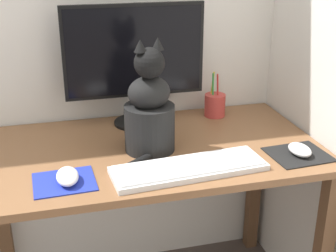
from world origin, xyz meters
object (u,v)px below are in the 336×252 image
Objects in this scene: pen_cup at (215,105)px; computer_mouse_left at (67,176)px; keyboard at (189,168)px; monitor at (134,58)px; cat at (149,111)px; computer_mouse_right at (300,150)px.

computer_mouse_left is at bearing -145.36° from pen_cup.
pen_cup is at bearing 56.84° from keyboard.
monitor is 0.27m from cat.
computer_mouse_right is (0.38, 0.02, 0.01)m from keyboard.
pen_cup is at bearing 34.64° from computer_mouse_left.
monitor is at bearing -179.16° from pen_cup.
cat reaches higher than keyboard.
cat is (-0.47, 0.16, 0.12)m from computer_mouse_right.
monitor reaches higher than computer_mouse_right.
monitor reaches higher than cat.
pen_cup is (0.32, 0.00, -0.21)m from monitor.
monitor is 0.50m from keyboard.
cat is (0.28, 0.16, 0.12)m from computer_mouse_left.
cat is at bearing 110.89° from keyboard.
computer_mouse_left is at bearing -124.11° from monitor.
computer_mouse_right is at bearing -34.56° from cat.
computer_mouse_left is 0.73m from pen_cup.
computer_mouse_left is 0.75m from computer_mouse_right.
computer_mouse_right is 0.51m from cat.
computer_mouse_right is 0.57× the size of pen_cup.
keyboard is 4.51× the size of computer_mouse_left.
computer_mouse_right is at bearing -70.39° from pen_cup.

